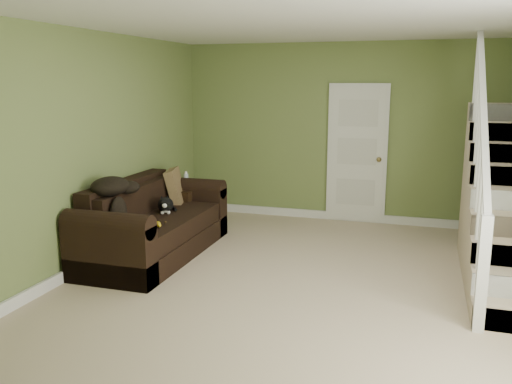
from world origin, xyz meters
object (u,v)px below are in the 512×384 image
Objects in this scene: sofa at (152,227)px; side_table at (183,209)px; cat at (165,205)px; banana at (158,224)px.

sofa is 2.67× the size of side_table.
side_table is 1.72× the size of cat.
sofa reaches higher than banana.
side_table reaches higher than banana.
side_table is 1.55m from banana.
banana is (0.31, -0.43, 0.17)m from sofa.
sofa is at bearing 90.18° from banana.
cat is 0.65m from banana.
side_table is 4.54× the size of banana.
sofa is 12.13× the size of banana.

